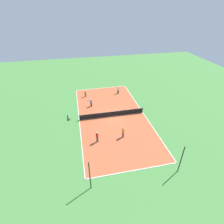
# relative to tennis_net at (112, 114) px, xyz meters

# --- Properties ---
(ground_plane) EXTENTS (80.00, 80.00, 0.00)m
(ground_plane) POSITION_rel_tennis_net_xyz_m (0.00, 0.00, -0.56)
(ground_plane) COLOR #47843D
(court_surface) EXTENTS (11.84, 24.66, 0.02)m
(court_surface) POSITION_rel_tennis_net_xyz_m (0.00, 0.00, -0.55)
(court_surface) COLOR #B75633
(court_surface) RESTS_ON ground_plane
(tennis_net) EXTENTS (11.64, 0.10, 1.05)m
(tennis_net) POSITION_rel_tennis_net_xyz_m (0.00, 0.00, 0.00)
(tennis_net) COLOR black
(tennis_net) RESTS_ON court_surface
(bench) EXTENTS (0.36, 1.98, 0.45)m
(bench) POSITION_rel_tennis_net_xyz_m (7.48, -1.26, -0.16)
(bench) COLOR #4C8C4C
(bench) RESTS_ON ground_plane
(player_far_white) EXTENTS (0.66, 0.99, 1.56)m
(player_far_white) POSITION_rel_tennis_net_xyz_m (-3.28, -8.71, 0.35)
(player_far_white) COLOR black
(player_far_white) RESTS_ON court_surface
(player_near_blue) EXTENTS (0.99, 0.59, 1.58)m
(player_near_blue) POSITION_rel_tennis_net_xyz_m (3.26, -4.28, 0.37)
(player_near_blue) COLOR black
(player_near_blue) RESTS_ON court_surface
(player_far_green) EXTENTS (0.92, 0.86, 1.35)m
(player_far_green) POSITION_rel_tennis_net_xyz_m (4.00, -8.65, 0.22)
(player_far_green) COLOR #4C4C51
(player_far_green) RESTS_ON court_surface
(player_coach_red) EXTENTS (0.48, 0.48, 1.83)m
(player_coach_red) POSITION_rel_tennis_net_xyz_m (3.54, 6.17, 0.52)
(player_coach_red) COLOR #4C4C51
(player_coach_red) RESTS_ON court_surface
(player_center_orange) EXTENTS (0.37, 0.37, 1.77)m
(player_center_orange) POSITION_rel_tennis_net_xyz_m (-0.43, 5.92, 0.49)
(player_center_orange) COLOR #4C4C51
(player_center_orange) RESTS_ON court_surface
(tennis_ball_far_baseline) EXTENTS (0.07, 0.07, 0.07)m
(tennis_ball_far_baseline) POSITION_rel_tennis_net_xyz_m (-2.39, -9.40, -0.50)
(tennis_ball_far_baseline) COLOR #CCE033
(tennis_ball_far_baseline) RESTS_ON court_surface
(tennis_ball_right_alley) EXTENTS (0.07, 0.07, 0.07)m
(tennis_ball_right_alley) POSITION_rel_tennis_net_xyz_m (-1.65, -1.40, -0.50)
(tennis_ball_right_alley) COLOR #CCE033
(tennis_ball_right_alley) RESTS_ON court_surface
(tennis_ball_left_sideline) EXTENTS (0.07, 0.07, 0.07)m
(tennis_ball_left_sideline) POSITION_rel_tennis_net_xyz_m (-1.77, -8.70, -0.50)
(tennis_ball_left_sideline) COLOR #CCE033
(tennis_ball_left_sideline) RESTS_ON court_surface
(fence_post_back_left) EXTENTS (0.12, 0.12, 4.10)m
(fence_post_back_left) POSITION_rel_tennis_net_xyz_m (-5.31, 13.49, 1.49)
(fence_post_back_left) COLOR black
(fence_post_back_left) RESTS_ON ground_plane
(fence_post_back_right) EXTENTS (0.12, 0.12, 4.10)m
(fence_post_back_right) POSITION_rel_tennis_net_xyz_m (5.31, 13.49, 1.49)
(fence_post_back_right) COLOR black
(fence_post_back_right) RESTS_ON ground_plane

